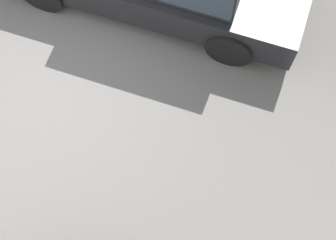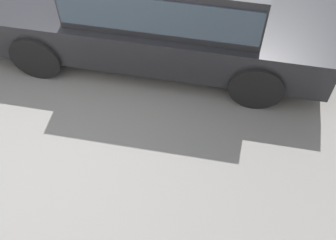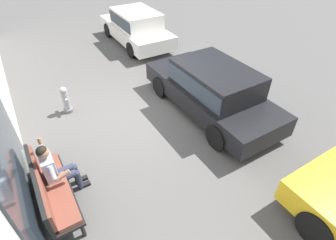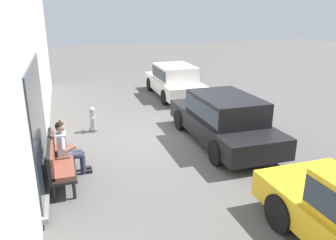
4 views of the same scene
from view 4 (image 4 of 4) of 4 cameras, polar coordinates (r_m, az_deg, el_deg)
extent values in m
plane|color=#565451|center=(9.81, -1.25, -3.53)|extent=(60.00, 60.00, 0.00)
cube|color=beige|center=(8.78, -23.79, 13.03)|extent=(18.00, 0.40, 6.14)
cube|color=#2D3842|center=(7.42, -21.56, -0.29)|extent=(3.40, 0.03, 2.50)
cube|color=gray|center=(7.89, -20.26, -9.04)|extent=(3.60, 0.12, 0.10)
cylinder|color=black|center=(8.66, -19.14, -6.35)|extent=(0.07, 0.07, 0.37)
cylinder|color=black|center=(7.11, -19.21, -11.99)|extent=(0.07, 0.07, 0.37)
cylinder|color=black|center=(8.65, -16.55, -6.10)|extent=(0.07, 0.07, 0.37)
cylinder|color=black|center=(7.10, -16.01, -11.70)|extent=(0.07, 0.07, 0.37)
cube|color=black|center=(7.78, -17.89, -7.34)|extent=(1.89, 0.55, 0.06)
cube|color=brown|center=(7.74, -17.95, -6.80)|extent=(1.83, 0.49, 0.10)
cube|color=black|center=(7.66, -19.87, -5.44)|extent=(1.89, 0.07, 0.55)
cube|color=brown|center=(7.66, -19.43, -5.40)|extent=(1.83, 0.06, 0.47)
cylinder|color=#2D3347|center=(8.09, -16.29, -5.54)|extent=(0.15, 0.42, 0.15)
cylinder|color=#2D3347|center=(8.19, -14.67, -6.94)|extent=(0.12, 0.12, 0.48)
cube|color=black|center=(8.28, -14.00, -8.18)|extent=(0.10, 0.24, 0.07)
cylinder|color=#2D3347|center=(7.92, -16.24, -6.05)|extent=(0.15, 0.42, 0.15)
cylinder|color=#2D3347|center=(8.02, -14.58, -7.47)|extent=(0.12, 0.12, 0.48)
cube|color=black|center=(8.12, -13.89, -8.73)|extent=(0.10, 0.24, 0.07)
cube|color=#2D3347|center=(8.01, -17.77, -5.94)|extent=(0.34, 0.24, 0.14)
cube|color=silver|center=(7.90, -17.96, -4.08)|extent=(0.38, 0.22, 0.56)
sphere|color=#A37556|center=(7.75, -18.27, -1.21)|extent=(0.22, 0.22, 0.22)
sphere|color=black|center=(7.74, -18.37, -0.97)|extent=(0.20, 0.20, 0.20)
cylinder|color=silver|center=(7.63, -17.87, -3.97)|extent=(0.20, 0.10, 0.28)
cylinder|color=#A37556|center=(7.63, -16.58, -4.82)|extent=(0.08, 0.27, 0.17)
cylinder|color=silver|center=(8.06, -18.11, -2.27)|extent=(0.25, 0.10, 0.22)
cylinder|color=#A37556|center=(8.06, -18.11, -0.83)|extent=(0.16, 0.08, 0.25)
cube|color=silver|center=(7.89, -18.13, -0.94)|extent=(0.02, 0.07, 0.15)
cylinder|color=black|center=(6.21, 18.87, -15.09)|extent=(0.68, 0.18, 0.67)
cube|color=black|center=(9.67, 9.35, -0.85)|extent=(4.41, 1.75, 0.54)
cube|color=black|center=(9.34, 10.02, 2.24)|extent=(2.30, 1.53, 0.64)
cube|color=#28333D|center=(9.34, 10.02, 2.24)|extent=(2.25, 1.57, 0.45)
cylinder|color=black|center=(10.60, 2.02, 0.04)|extent=(0.65, 0.18, 0.65)
cylinder|color=black|center=(11.24, 9.95, 0.84)|extent=(0.65, 0.18, 0.65)
cylinder|color=black|center=(8.26, 8.39, -5.65)|extent=(0.65, 0.18, 0.65)
cylinder|color=black|center=(9.06, 17.83, -4.15)|extent=(0.65, 0.18, 0.65)
cube|color=white|center=(14.91, 1.03, 6.16)|extent=(4.25, 1.79, 0.54)
cube|color=white|center=(14.63, 1.25, 8.28)|extent=(2.22, 1.55, 0.63)
cube|color=#28333D|center=(14.63, 1.25, 8.28)|extent=(2.18, 1.58, 0.44)
cylinder|color=black|center=(15.96, -3.22, 6.25)|extent=(0.62, 0.19, 0.62)
cylinder|color=black|center=(16.41, 2.35, 6.60)|extent=(0.62, 0.19, 0.62)
cylinder|color=black|center=(13.50, -0.57, 4.02)|extent=(0.62, 0.19, 0.62)
cylinder|color=black|center=(14.03, 5.84, 4.48)|extent=(0.62, 0.19, 0.62)
cylinder|color=slate|center=(10.77, -12.86, -1.67)|extent=(0.26, 0.26, 0.10)
cylinder|color=#99999E|center=(10.67, -12.98, -0.03)|extent=(0.19, 0.19, 0.55)
sphere|color=#99999E|center=(10.57, -13.11, 1.69)|extent=(0.20, 0.20, 0.20)
cylinder|color=#99999E|center=(10.51, -12.94, 0.17)|extent=(0.10, 0.08, 0.08)
cylinder|color=#99999E|center=(10.78, -13.09, 0.61)|extent=(0.10, 0.08, 0.08)
camera|label=1|loc=(7.03, -21.85, 40.35)|focal=55.00mm
camera|label=2|loc=(7.18, -19.17, 20.43)|focal=45.00mm
camera|label=3|loc=(3.47, -20.55, 31.72)|focal=28.00mm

